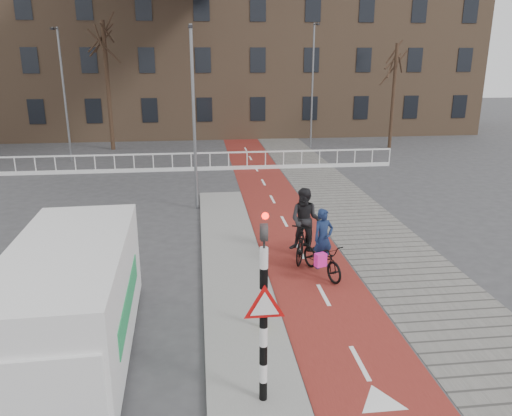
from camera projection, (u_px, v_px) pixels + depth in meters
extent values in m
plane|color=#38383A|center=(279.00, 341.00, 10.85)|extent=(120.00, 120.00, 0.00)
cube|color=maroon|center=(276.00, 206.00, 20.51)|extent=(2.50, 60.00, 0.01)
cube|color=slate|center=(342.00, 204.00, 20.82)|extent=(3.00, 60.00, 0.01)
cube|color=gray|center=(233.00, 266.00, 14.55)|extent=(1.80, 16.00, 0.12)
cylinder|color=black|center=(263.00, 327.00, 8.43)|extent=(0.14, 0.14, 2.88)
imported|color=black|center=(264.00, 224.00, 7.89)|extent=(0.13, 0.16, 0.80)
cylinder|color=#FF0C05|center=(265.00, 216.00, 7.70)|extent=(0.11, 0.02, 0.11)
cylinder|color=yellow|center=(264.00, 311.00, 11.03)|extent=(0.12, 0.12, 0.82)
imported|color=black|center=(322.00, 259.00, 13.96)|extent=(1.23, 1.97, 0.98)
imported|color=#152347|center=(323.00, 239.00, 13.78)|extent=(0.72, 0.59, 1.70)
cube|color=#F222A2|center=(321.00, 260.00, 13.39)|extent=(0.35, 0.28, 0.36)
imported|color=black|center=(305.00, 239.00, 15.07)|extent=(1.41, 2.13, 1.25)
imported|color=black|center=(305.00, 220.00, 14.90)|extent=(1.18, 1.07, 1.96)
cube|color=silver|center=(72.00, 298.00, 10.01)|extent=(2.40, 5.62, 2.22)
cube|color=#1F914F|center=(14.00, 306.00, 9.92)|extent=(0.13, 3.55, 0.55)
cube|color=#1F914F|center=(129.00, 300.00, 10.17)|extent=(0.13, 3.55, 0.55)
cube|color=black|center=(31.00, 349.00, 7.59)|extent=(2.00, 0.11, 0.90)
cylinder|color=black|center=(112.00, 391.00, 8.62)|extent=(0.30, 0.79, 0.78)
cylinder|color=black|center=(51.00, 298.00, 11.93)|extent=(0.30, 0.79, 0.78)
cylinder|color=black|center=(131.00, 293.00, 12.19)|extent=(0.30, 0.79, 0.78)
cube|color=silver|center=(133.00, 155.00, 26.16)|extent=(28.00, 0.08, 0.08)
cube|color=silver|center=(135.00, 170.00, 26.41)|extent=(28.00, 0.10, 0.20)
cube|color=#7F6047|center=(177.00, 54.00, 39.13)|extent=(46.00, 10.00, 12.00)
cylinder|color=black|center=(108.00, 87.00, 31.64)|extent=(0.26, 0.26, 8.00)
cylinder|color=black|center=(393.00, 97.00, 32.46)|extent=(0.22, 0.22, 6.66)
cylinder|color=slate|center=(194.00, 121.00, 19.16)|extent=(0.12, 0.12, 7.05)
cylinder|color=slate|center=(65.00, 97.00, 28.05)|extent=(0.12, 0.12, 7.41)
cylinder|color=slate|center=(312.00, 87.00, 32.26)|extent=(0.12, 0.12, 7.88)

